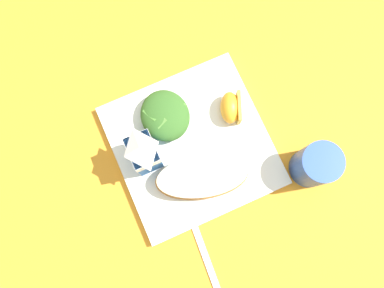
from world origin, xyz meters
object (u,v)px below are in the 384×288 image
at_px(milk_carton, 144,152).
at_px(white_plate, 192,146).
at_px(green_salad_pile, 165,115).
at_px(drinking_blue_cup, 315,165).
at_px(metal_fork, 213,276).
at_px(orange_wedge_front, 231,108).
at_px(cheesy_pizza_bread, 202,177).

bearing_deg(milk_carton, white_plate, -97.98).
distance_m(green_salad_pile, drinking_blue_cup, 0.29).
relative_size(milk_carton, drinking_blue_cup, 1.18).
relative_size(metal_fork, drinking_blue_cup, 2.03).
distance_m(white_plate, orange_wedge_front, 0.10).
bearing_deg(cheesy_pizza_bread, green_salad_pile, 6.80).
height_order(cheesy_pizza_bread, orange_wedge_front, orange_wedge_front).
xyz_separation_m(white_plate, milk_carton, (0.01, 0.09, 0.07)).
bearing_deg(milk_carton, green_salad_pile, -47.72).
xyz_separation_m(cheesy_pizza_bread, metal_fork, (-0.17, 0.05, -0.03)).
relative_size(white_plate, metal_fork, 1.48).
xyz_separation_m(green_salad_pile, milk_carton, (-0.06, 0.06, 0.04)).
distance_m(white_plate, metal_fork, 0.24).
height_order(milk_carton, orange_wedge_front, milk_carton).
xyz_separation_m(green_salad_pile, orange_wedge_front, (-0.04, -0.12, -0.00)).
relative_size(orange_wedge_front, drinking_blue_cup, 0.74).
relative_size(cheesy_pizza_bread, drinking_blue_cup, 2.00).
distance_m(green_salad_pile, orange_wedge_front, 0.12).
xyz_separation_m(green_salad_pile, metal_fork, (-0.30, 0.04, -0.03)).
distance_m(cheesy_pizza_bread, green_salad_pile, 0.13).
height_order(cheesy_pizza_bread, green_salad_pile, green_salad_pile).
xyz_separation_m(white_plate, orange_wedge_front, (0.03, -0.09, 0.03)).
height_order(milk_carton, drinking_blue_cup, milk_carton).
height_order(green_salad_pile, orange_wedge_front, same).
relative_size(white_plate, milk_carton, 2.55).
xyz_separation_m(orange_wedge_front, drinking_blue_cup, (-0.16, -0.09, 0.01)).
xyz_separation_m(cheesy_pizza_bread, green_salad_pile, (0.13, 0.02, 0.00)).
bearing_deg(white_plate, drinking_blue_cup, -124.81).
xyz_separation_m(cheesy_pizza_bread, milk_carton, (0.08, 0.08, 0.04)).
relative_size(green_salad_pile, metal_fork, 0.53).
height_order(milk_carton, metal_fork, milk_carton).
bearing_deg(green_salad_pile, white_plate, -160.01).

